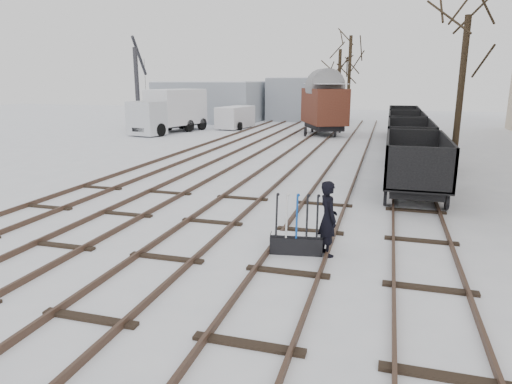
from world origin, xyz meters
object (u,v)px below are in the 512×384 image
Objects in this scene: worker at (328,218)px; crane at (139,105)px; ground_frame at (296,242)px; freight_wagon_a at (415,173)px; lorry at (170,111)px; panel_van at (235,117)px; box_van_wagon at (324,105)px.

crane is at bearing 9.55° from worker.
ground_frame is 0.28× the size of freight_wagon_a.
lorry reaches higher than ground_frame.
crane is (-22.40, 18.92, 1.23)m from freight_wagon_a.
freight_wagon_a is 1.17× the size of panel_van.
crane is (-16.38, 0.15, -0.23)m from box_van_wagon.
ground_frame is 32.37m from crane.
panel_van is at bearing -5.43° from worker.
ground_frame is 0.19× the size of lorry.
freight_wagon_a reaches higher than panel_van.
crane reaches higher than lorry.
ground_frame is 0.79× the size of worker.
lorry is 1.01× the size of crane.
panel_van is (-8.21, 2.52, -1.30)m from box_van_wagon.
freight_wagon_a is 0.69× the size of crane.
crane reaches higher than worker.
freight_wagon_a is 29.34m from crane.
freight_wagon_a is at bearing -96.09° from box_van_wagon.
freight_wagon_a is at bearing -57.23° from crane.
ground_frame is at bearing -60.58° from panel_van.
lorry reaches higher than panel_van.
ground_frame is at bearing -70.30° from crane.
lorry is at bearing 137.66° from freight_wagon_a.
crane is at bearing 155.63° from box_van_wagon.
panel_van is (4.10, 4.60, -0.78)m from lorry.
box_van_wagon is 0.73× the size of lorry.
worker is 28.51m from lorry.
box_van_wagon reaches higher than panel_van.
worker is at bearing -69.14° from crane.
freight_wagon_a is 24.81m from lorry.
box_van_wagon is (-3.70, 25.65, 1.37)m from worker.
lorry is 6.21m from panel_van.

